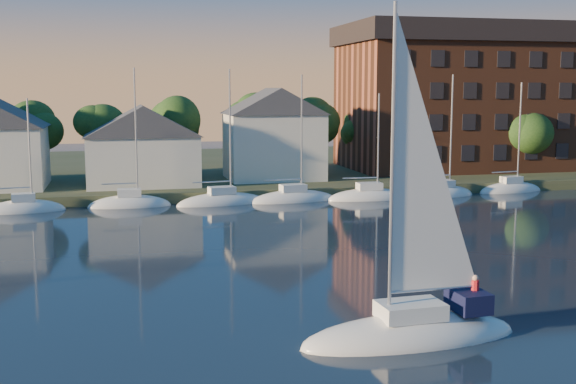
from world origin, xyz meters
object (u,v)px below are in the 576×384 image
object	(u,v)px
clubhouse_centre	(143,144)
clubhouse_east	(273,133)
condo_block	(469,96)
hero_sailboat	(413,325)

from	to	relation	value
clubhouse_centre	clubhouse_east	world-z (taller)	clubhouse_east
clubhouse_east	condo_block	distance (m)	26.94
clubhouse_east	clubhouse_centre	bearing A→B (deg)	-171.87
clubhouse_centre	condo_block	bearing A→B (deg)	11.24
condo_block	hero_sailboat	bearing A→B (deg)	-119.02
condo_block	hero_sailboat	world-z (taller)	condo_block
condo_block	hero_sailboat	size ratio (longest dim) A/B	2.03
clubhouse_centre	clubhouse_east	xyz separation A→B (m)	(14.00, 2.00, 0.87)
clubhouse_centre	hero_sailboat	size ratio (longest dim) A/B	0.76
clubhouse_centre	hero_sailboat	bearing A→B (deg)	-78.13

